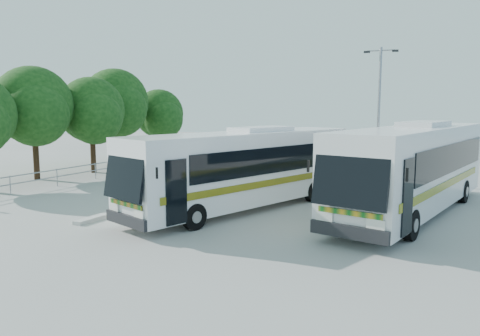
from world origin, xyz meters
The scene contains 10 objects.
ground centered at (0.00, 0.00, 0.00)m, with size 100.00×100.00×0.00m, color #A0A09B.
kerb_divider centered at (-2.30, 2.00, 0.07)m, with size 0.40×16.00×0.15m, color #B2B2AD.
railing centered at (-10.00, 4.00, 0.74)m, with size 0.06×22.00×1.00m.
tree_far_b centered at (-13.02, 1.20, 4.57)m, with size 5.33×5.03×6.96m.
tree_far_c centered at (-12.12, 5.10, 4.26)m, with size 4.97×4.69×6.49m.
tree_far_d centered at (-13.31, 8.80, 4.82)m, with size 5.62×5.30×7.33m.
tree_far_e centered at (-12.63, 13.30, 3.89)m, with size 4.54×4.28×5.92m.
coach_main centered at (2.16, -0.42, 1.87)m, with size 6.06×12.44×3.41m.
coach_adjacent centered at (8.87, 2.07, 2.01)m, with size 4.93×13.45×3.66m.
lamppost centered at (5.91, 9.63, 4.36)m, with size 1.94×0.34×7.91m.
Camera 1 is at (11.19, -18.66, 4.54)m, focal length 35.00 mm.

